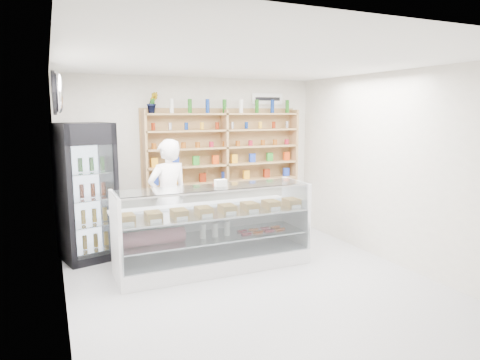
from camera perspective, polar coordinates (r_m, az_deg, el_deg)
name	(u,v)px	position (r m, az deg, el deg)	size (l,w,h in m)	color
room	(259,180)	(5.22, 2.56, 0.04)	(5.00, 5.00, 5.00)	#ACABB0
display_counter	(214,245)	(6.19, -3.52, -8.65)	(2.74, 0.82, 1.19)	white
shop_worker	(168,198)	(6.64, -9.54, -2.43)	(0.66, 0.43, 1.82)	white
drinks_cooler	(86,192)	(6.80, -19.82, -1.49)	(0.90, 0.88, 2.06)	black
wall_shelving	(225,148)	(7.52, -2.05, 4.32)	(2.84, 0.28, 1.33)	#A8784F
potted_plant	(152,103)	(7.12, -11.59, 10.08)	(0.19, 0.15, 0.34)	#1E6626
security_mirror	(58,93)	(5.81, -23.08, 10.65)	(0.15, 0.50, 0.50)	silver
wall_sign	(267,99)	(7.99, 3.65, 10.74)	(0.62, 0.03, 0.20)	white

